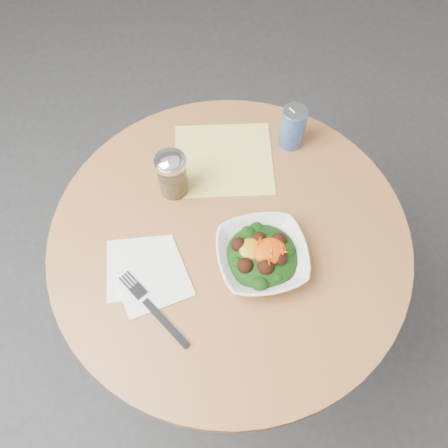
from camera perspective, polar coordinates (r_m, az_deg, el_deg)
name	(u,v)px	position (r m, az deg, el deg)	size (l,w,h in m)	color
ground	(228,328)	(1.93, 0.42, -11.84)	(6.00, 6.00, 0.00)	#303033
table	(229,269)	(1.41, 0.56, -5.15)	(0.90, 0.90, 0.75)	black
cloth_napkin	(224,159)	(1.36, -0.04, 7.41)	(0.26, 0.24, 0.00)	yellow
paper_napkins	(146,272)	(1.20, -8.86, -5.49)	(0.20, 0.22, 0.00)	white
salad_bowl	(262,256)	(1.18, 4.38, -3.64)	(0.23, 0.23, 0.08)	white
fork	(152,307)	(1.17, -8.28, -9.35)	(0.12, 0.22, 0.00)	black
spice_shaker	(172,174)	(1.25, -5.95, 5.71)	(0.08, 0.08, 0.14)	silver
beverage_can	(293,127)	(1.36, 7.88, 10.93)	(0.07, 0.07, 0.13)	navy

